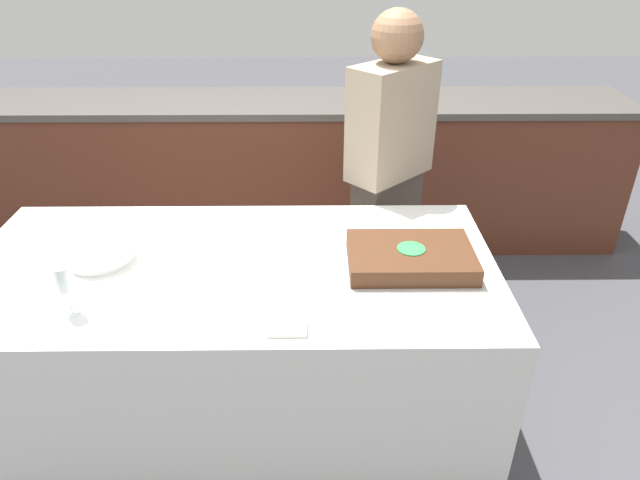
{
  "coord_description": "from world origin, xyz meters",
  "views": [
    {
      "loc": [
        0.31,
        -1.78,
        1.88
      ],
      "look_at": [
        0.33,
        0.0,
        0.85
      ],
      "focal_mm": 32.0,
      "sensor_mm": 36.0,
      "label": 1
    }
  ],
  "objects_px": {
    "person_cutting_cake": "(388,175)",
    "cake": "(410,257)",
    "wine_glass": "(64,281)",
    "plate_stack": "(99,250)"
  },
  "relations": [
    {
      "from": "cake",
      "to": "plate_stack",
      "type": "height_order",
      "value": "plate_stack"
    },
    {
      "from": "cake",
      "to": "wine_glass",
      "type": "distance_m",
      "value": 1.17
    },
    {
      "from": "plate_stack",
      "to": "wine_glass",
      "type": "height_order",
      "value": "wine_glass"
    },
    {
      "from": "wine_glass",
      "to": "person_cutting_cake",
      "type": "bearing_deg",
      "value": 41.11
    },
    {
      "from": "plate_stack",
      "to": "cake",
      "type": "bearing_deg",
      "value": -2.5
    },
    {
      "from": "cake",
      "to": "wine_glass",
      "type": "height_order",
      "value": "wine_glass"
    },
    {
      "from": "wine_glass",
      "to": "person_cutting_cake",
      "type": "relative_size",
      "value": 0.11
    },
    {
      "from": "cake",
      "to": "plate_stack",
      "type": "xyz_separation_m",
      "value": [
        -1.15,
        0.05,
        0.01
      ]
    },
    {
      "from": "person_cutting_cake",
      "to": "cake",
      "type": "bearing_deg",
      "value": 46.65
    },
    {
      "from": "cake",
      "to": "person_cutting_cake",
      "type": "height_order",
      "value": "person_cutting_cake"
    }
  ]
}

